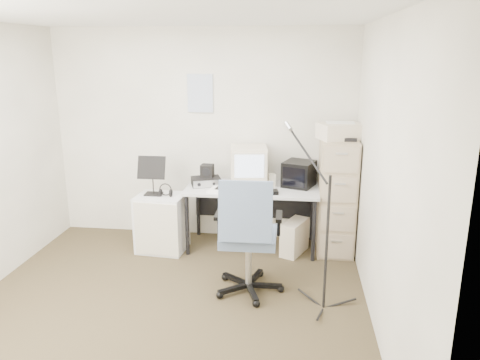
# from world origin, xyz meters

# --- Properties ---
(floor) EXTENTS (3.60, 3.60, 0.01)m
(floor) POSITION_xyz_m (0.00, 0.00, -0.01)
(floor) COLOR #40321E
(floor) RESTS_ON ground
(ceiling) EXTENTS (3.60, 3.60, 0.01)m
(ceiling) POSITION_xyz_m (0.00, 0.00, 2.50)
(ceiling) COLOR white
(ceiling) RESTS_ON ground
(wall_back) EXTENTS (3.60, 0.02, 2.50)m
(wall_back) POSITION_xyz_m (0.00, 1.80, 1.25)
(wall_back) COLOR white
(wall_back) RESTS_ON ground
(wall_front) EXTENTS (3.60, 0.02, 2.50)m
(wall_front) POSITION_xyz_m (0.00, -1.80, 1.25)
(wall_front) COLOR white
(wall_front) RESTS_ON ground
(wall_right) EXTENTS (0.02, 3.60, 2.50)m
(wall_right) POSITION_xyz_m (1.80, 0.00, 1.25)
(wall_right) COLOR white
(wall_right) RESTS_ON ground
(wall_calendar) EXTENTS (0.30, 0.02, 0.44)m
(wall_calendar) POSITION_xyz_m (-0.02, 1.79, 1.75)
(wall_calendar) COLOR white
(wall_calendar) RESTS_ON wall_back
(filing_cabinet) EXTENTS (0.40, 0.60, 1.30)m
(filing_cabinet) POSITION_xyz_m (1.58, 1.48, 0.65)
(filing_cabinet) COLOR gray
(filing_cabinet) RESTS_ON floor
(printer) EXTENTS (0.53, 0.45, 0.17)m
(printer) POSITION_xyz_m (1.58, 1.49, 1.39)
(printer) COLOR beige
(printer) RESTS_ON filing_cabinet
(desk) EXTENTS (1.50, 0.70, 0.73)m
(desk) POSITION_xyz_m (0.63, 1.45, 0.36)
(desk) COLOR silver
(desk) RESTS_ON floor
(crt_monitor) EXTENTS (0.46, 0.48, 0.45)m
(crt_monitor) POSITION_xyz_m (0.58, 1.54, 0.95)
(crt_monitor) COLOR beige
(crt_monitor) RESTS_ON desk
(crt_tv) EXTENTS (0.41, 0.42, 0.29)m
(crt_tv) POSITION_xyz_m (1.15, 1.57, 0.87)
(crt_tv) COLOR black
(crt_tv) RESTS_ON desk
(desk_speaker) EXTENTS (0.10, 0.10, 0.15)m
(desk_speaker) POSITION_xyz_m (0.85, 1.51, 0.80)
(desk_speaker) COLOR beige
(desk_speaker) RESTS_ON desk
(keyboard) EXTENTS (0.45, 0.21, 0.02)m
(keyboard) POSITION_xyz_m (0.65, 1.32, 0.74)
(keyboard) COLOR beige
(keyboard) RESTS_ON desk
(mouse) EXTENTS (0.09, 0.13, 0.04)m
(mouse) POSITION_xyz_m (0.90, 1.24, 0.75)
(mouse) COLOR black
(mouse) RESTS_ON desk
(radio_receiver) EXTENTS (0.38, 0.32, 0.09)m
(radio_receiver) POSITION_xyz_m (0.09, 1.46, 0.78)
(radio_receiver) COLOR black
(radio_receiver) RESTS_ON desk
(radio_speaker) EXTENTS (0.15, 0.14, 0.14)m
(radio_speaker) POSITION_xyz_m (0.10, 1.51, 0.89)
(radio_speaker) COLOR black
(radio_speaker) RESTS_ON radio_receiver
(papers) EXTENTS (0.29, 0.35, 0.02)m
(papers) POSITION_xyz_m (0.30, 1.30, 0.74)
(papers) COLOR white
(papers) RESTS_ON desk
(pc_tower) EXTENTS (0.33, 0.45, 0.38)m
(pc_tower) POSITION_xyz_m (1.13, 1.33, 0.19)
(pc_tower) COLOR beige
(pc_tower) RESTS_ON floor
(office_chair) EXTENTS (0.68, 0.68, 1.16)m
(office_chair) POSITION_xyz_m (0.70, 0.40, 0.58)
(office_chair) COLOR slate
(office_chair) RESTS_ON floor
(side_cart) EXTENTS (0.56, 0.47, 0.66)m
(side_cart) POSITION_xyz_m (-0.39, 1.24, 0.33)
(side_cart) COLOR silver
(side_cart) RESTS_ON floor
(music_stand) EXTENTS (0.32, 0.18, 0.46)m
(music_stand) POSITION_xyz_m (-0.47, 1.26, 0.89)
(music_stand) COLOR black
(music_stand) RESTS_ON side_cart
(headphones) EXTENTS (0.16, 0.16, 0.03)m
(headphones) POSITION_xyz_m (-0.32, 1.22, 0.71)
(headphones) COLOR black
(headphones) RESTS_ON side_cart
(mic_stand) EXTENTS (0.03, 0.03, 1.61)m
(mic_stand) POSITION_xyz_m (1.40, 0.18, 0.80)
(mic_stand) COLOR black
(mic_stand) RESTS_ON floor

